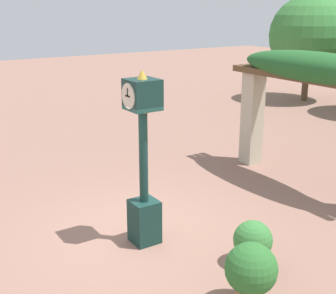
# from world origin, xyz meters

# --- Properties ---
(ground_plane) EXTENTS (60.00, 60.00, 0.00)m
(ground_plane) POSITION_xyz_m (0.00, 0.00, 0.00)
(ground_plane) COLOR #8E6656
(pedestal_clock) EXTENTS (0.51, 0.56, 3.09)m
(pedestal_clock) POSITION_xyz_m (0.34, -0.13, 1.47)
(pedestal_clock) COLOR #14332D
(pedestal_clock) RESTS_ON ground
(pergola) EXTENTS (4.91, 1.04, 3.11)m
(pergola) POSITION_xyz_m (0.00, 4.49, 2.41)
(pergola) COLOR #BCB299
(pergola) RESTS_ON ground
(potted_plant_near_left) EXTENTS (0.74, 0.74, 0.97)m
(potted_plant_near_left) POSITION_xyz_m (2.79, 0.15, 0.55)
(potted_plant_near_left) COLOR #B26B4C
(potted_plant_near_left) RESTS_ON ground
(potted_plant_near_right) EXTENTS (0.64, 0.64, 0.76)m
(potted_plant_near_right) POSITION_xyz_m (1.97, 0.96, 0.41)
(potted_plant_near_right) COLOR #B26B4C
(potted_plant_near_right) RESTS_ON ground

